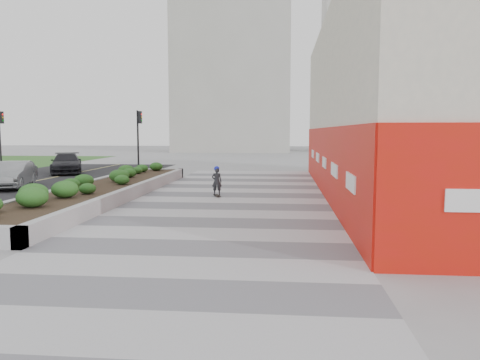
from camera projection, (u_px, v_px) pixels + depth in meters
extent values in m
plane|color=gray|center=(203.00, 236.00, 12.75)|extent=(160.00, 160.00, 0.00)
cube|color=#A8A8AD|center=(218.00, 216.00, 15.72)|extent=(8.00, 36.00, 0.01)
cube|color=beige|center=(394.00, 105.00, 20.61)|extent=(6.00, 24.00, 8.00)
cube|color=red|center=(324.00, 161.00, 21.14)|extent=(0.12, 24.00, 3.00)
cube|color=#9E9EA0|center=(159.00, 173.00, 28.93)|extent=(3.00, 0.30, 0.55)
cube|color=#9E9EA0|center=(74.00, 191.00, 20.29)|extent=(0.30, 18.00, 0.55)
cube|color=#9E9EA0|center=(135.00, 191.00, 20.04)|extent=(0.30, 18.00, 0.55)
cube|color=#2D2116|center=(105.00, 192.00, 20.17)|extent=(2.40, 17.40, 0.50)
cylinder|color=black|center=(138.00, 143.00, 30.54)|extent=(0.12, 0.12, 4.20)
cube|color=black|center=(140.00, 117.00, 30.35)|extent=(0.18, 0.28, 0.80)
cylinder|color=black|center=(0.00, 143.00, 30.89)|extent=(0.12, 0.12, 4.20)
cube|color=black|center=(1.00, 117.00, 30.71)|extent=(0.18, 0.28, 0.80)
cube|color=#ADAAA3|center=(234.00, 81.00, 66.66)|extent=(16.00, 12.00, 20.00)
cube|color=#ADAAA3|center=(371.00, 70.00, 69.56)|extent=(14.00, 10.00, 24.00)
cylinder|color=#595654|center=(233.00, 216.00, 15.68)|extent=(0.44, 0.44, 0.01)
cube|color=black|center=(217.00, 195.00, 20.34)|extent=(0.44, 0.74, 0.02)
imported|color=#25262A|center=(217.00, 181.00, 20.28)|extent=(0.47, 0.34, 1.20)
sphere|color=#1922D5|center=(217.00, 169.00, 20.22)|extent=(0.23, 0.23, 0.23)
imported|color=#93969A|center=(13.00, 175.00, 23.51)|extent=(2.46, 4.28, 1.33)
imported|color=black|center=(66.00, 163.00, 31.75)|extent=(3.66, 5.11, 1.37)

